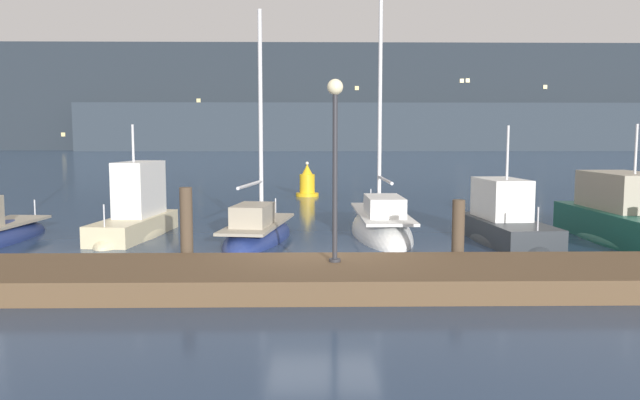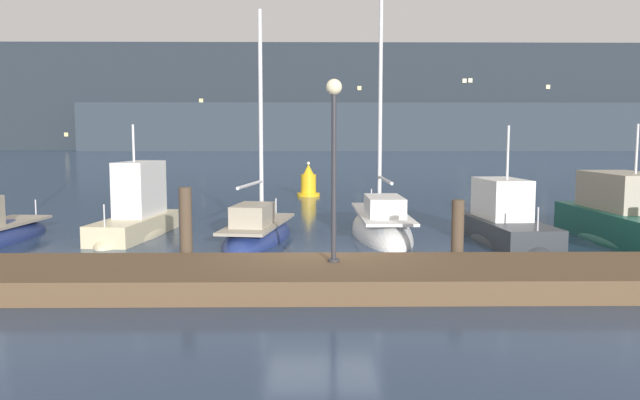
% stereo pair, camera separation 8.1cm
% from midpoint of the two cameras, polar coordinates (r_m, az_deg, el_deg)
% --- Properties ---
extents(ground_plane, '(400.00, 400.00, 0.00)m').
position_cam_midpoint_polar(ground_plane, '(14.25, 0.09, -6.32)').
color(ground_plane, navy).
extents(dock, '(24.90, 2.80, 0.45)m').
position_cam_midpoint_polar(dock, '(12.49, 0.24, -7.02)').
color(dock, brown).
rests_on(dock, ground).
extents(mooring_pile_1, '(0.28, 0.28, 1.88)m').
position_cam_midpoint_polar(mooring_pile_1, '(14.25, -12.26, -2.62)').
color(mooring_pile_1, '#4C3D2D').
rests_on(mooring_pile_1, ground).
extents(mooring_pile_2, '(0.28, 0.28, 1.59)m').
position_cam_midpoint_polar(mooring_pile_2, '(14.38, 12.35, -3.13)').
color(mooring_pile_2, '#4C3D2D').
rests_on(mooring_pile_2, ground).
extents(motorboat_berth_2, '(1.94, 4.80, 3.90)m').
position_cam_midpoint_polar(motorboat_berth_2, '(19.55, -16.61, -2.01)').
color(motorboat_berth_2, beige).
rests_on(motorboat_berth_2, ground).
extents(sailboat_berth_3, '(2.37, 5.41, 7.21)m').
position_cam_midpoint_polar(sailboat_berth_3, '(18.27, -5.82, -3.24)').
color(sailboat_berth_3, navy).
rests_on(sailboat_berth_3, ground).
extents(sailboat_berth_4, '(1.77, 6.30, 9.11)m').
position_cam_midpoint_polar(sailboat_berth_4, '(19.24, 5.47, -2.80)').
color(sailboat_berth_4, white).
rests_on(sailboat_berth_4, ground).
extents(motorboat_berth_5, '(2.01, 4.75, 3.88)m').
position_cam_midpoint_polar(motorboat_berth_5, '(18.48, 16.46, -2.82)').
color(motorboat_berth_5, '#2D3338').
rests_on(motorboat_berth_5, ground).
extents(motorboat_berth_6, '(2.45, 6.79, 3.85)m').
position_cam_midpoint_polar(motorboat_berth_6, '(19.81, 26.55, -2.38)').
color(motorboat_berth_6, '#195647').
rests_on(motorboat_berth_6, ground).
extents(channel_buoy, '(1.14, 1.14, 1.73)m').
position_cam_midpoint_polar(channel_buoy, '(31.12, -1.25, 1.49)').
color(channel_buoy, gold).
rests_on(channel_buoy, ground).
extents(dock_lamppost, '(0.32, 0.32, 3.69)m').
position_cam_midpoint_polar(dock_lamppost, '(12.56, 1.20, 5.56)').
color(dock_lamppost, '#2D2D33').
rests_on(dock_lamppost, dock).
extents(hillside_backdrop, '(240.00, 23.00, 21.68)m').
position_cam_midpoint_polar(hillside_backdrop, '(134.42, 0.69, 8.89)').
color(hillside_backdrop, '#232B33').
rests_on(hillside_backdrop, ground).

